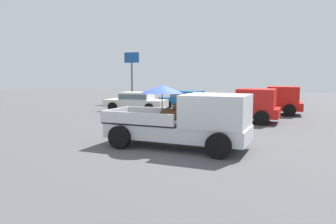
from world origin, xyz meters
The scene contains 7 objects.
ground_plane centered at (0.00, 0.00, 0.00)m, with size 80.00×80.00×0.00m, color #4C4C4F.
pickup_truck_main centered at (0.45, -0.03, 0.99)m, with size 5.13×2.44×2.20m.
pickup_truck_red centered at (1.02, 7.19, 0.87)m, with size 4.86×2.30×1.80m.
pickup_truck_far centered at (2.26, 11.28, 0.87)m, with size 4.85×2.26×1.80m.
parked_sedan_near centered at (-6.41, 9.82, 0.74)m, with size 4.37×2.12×1.33m.
parked_sedan_far centered at (-3.52, 12.76, 0.74)m, with size 4.58×2.65×1.33m.
motel_sign centered at (-9.54, 15.35, 3.19)m, with size 1.40×0.16×4.49m.
Camera 1 is at (3.68, -10.71, 2.56)m, focal length 34.84 mm.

